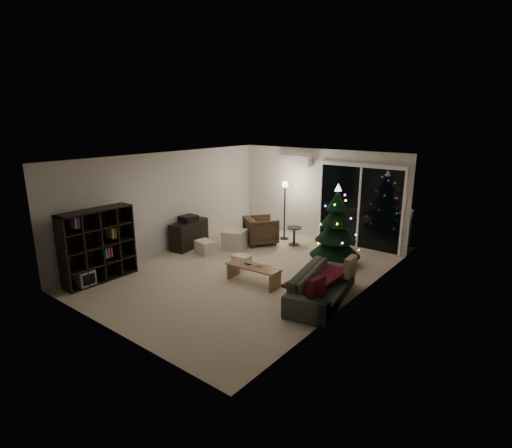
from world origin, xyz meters
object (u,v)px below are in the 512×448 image
at_px(bookshelf, 93,244).
at_px(armchair, 261,230).
at_px(sofa, 322,286).
at_px(coffee_table, 253,274).
at_px(christmas_tree, 336,225).
at_px(media_cabinet, 189,234).

height_order(bookshelf, armchair, bookshelf).
relative_size(sofa, coffee_table, 1.75).
bearing_deg(coffee_table, christmas_tree, 65.84).
height_order(media_cabinet, armchair, armchair).
distance_m(armchair, christmas_tree, 2.36).
relative_size(media_cabinet, sofa, 0.56).
bearing_deg(bookshelf, christmas_tree, 54.58).
bearing_deg(armchair, coffee_table, 159.21).
distance_m(armchair, sofa, 3.65).
xyz_separation_m(bookshelf, coffee_table, (2.79, 1.86, -0.58)).
distance_m(bookshelf, armchair, 4.29).
bearing_deg(sofa, media_cabinet, 69.62).
height_order(bookshelf, christmas_tree, christmas_tree).
relative_size(sofa, christmas_tree, 1.07).
bearing_deg(armchair, bookshelf, 107.40).
xyz_separation_m(bookshelf, armchair, (1.29, 4.07, -0.39)).
bearing_deg(media_cabinet, christmas_tree, 10.11).
bearing_deg(christmas_tree, media_cabinet, -160.72).
bearing_deg(coffee_table, bookshelf, -149.43).
height_order(sofa, christmas_tree, christmas_tree).
height_order(armchair, sofa, armchair).
relative_size(media_cabinet, coffee_table, 0.98).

